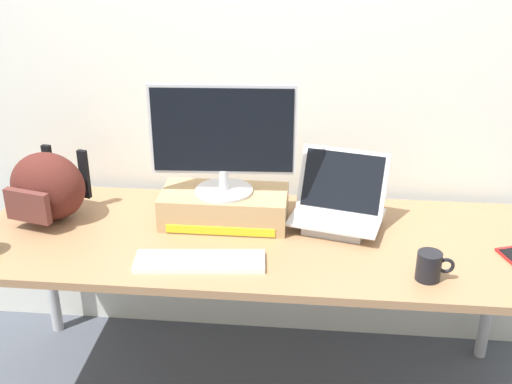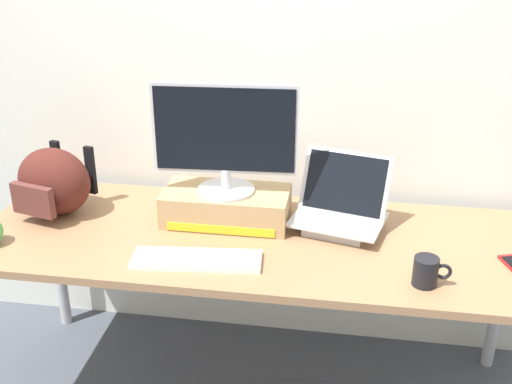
{
  "view_description": "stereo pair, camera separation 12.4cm",
  "coord_description": "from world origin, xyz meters",
  "views": [
    {
      "loc": [
        0.21,
        -2.07,
        1.85
      ],
      "look_at": [
        0.0,
        0.0,
        0.9
      ],
      "focal_mm": 45.06,
      "sensor_mm": 36.0,
      "label": 1
    },
    {
      "loc": [
        0.33,
        -2.06,
        1.85
      ],
      "look_at": [
        0.0,
        0.0,
        0.9
      ],
      "focal_mm": 45.06,
      "sensor_mm": 36.0,
      "label": 2
    }
  ],
  "objects": [
    {
      "name": "back_wall",
      "position": [
        0.0,
        0.48,
        1.3
      ],
      "size": [
        7.0,
        0.1,
        2.6
      ],
      "primitive_type": "cube",
      "color": "silver",
      "rests_on": "ground"
    },
    {
      "name": "toner_box_yellow",
      "position": [
        -0.13,
        0.11,
        0.78
      ],
      "size": [
        0.48,
        0.24,
        0.13
      ],
      "color": "tan",
      "rests_on": "desk"
    },
    {
      "name": "messenger_backpack",
      "position": [
        -0.81,
        0.07,
        0.85
      ],
      "size": [
        0.35,
        0.31,
        0.27
      ],
      "rotation": [
        0.0,
        0.0,
        -0.25
      ],
      "color": "#4C1E19",
      "rests_on": "desk"
    },
    {
      "name": "desk",
      "position": [
        0.0,
        0.0,
        0.66
      ],
      "size": [
        2.06,
        0.75,
        0.72
      ],
      "color": "#99704C",
      "rests_on": "ground"
    },
    {
      "name": "open_laptop",
      "position": [
        0.3,
        0.11,
        0.77
      ],
      "size": [
        0.38,
        0.32,
        0.28
      ],
      "rotation": [
        0.0,
        0.0,
        -0.24
      ],
      "color": "#ADADB2",
      "rests_on": "desk"
    },
    {
      "name": "external_keyboard",
      "position": [
        -0.17,
        -0.21,
        0.73
      ],
      "size": [
        0.45,
        0.17,
        0.02
      ],
      "rotation": [
        0.0,
        0.0,
        0.1
      ],
      "color": "white",
      "rests_on": "desk"
    },
    {
      "name": "desktop_monitor",
      "position": [
        -0.13,
        0.11,
        1.06
      ],
      "size": [
        0.54,
        0.22,
        0.42
      ],
      "rotation": [
        0.0,
        0.0,
        0.06
      ],
      "color": "silver",
      "rests_on": "toner_box_yellow"
    },
    {
      "name": "coffee_mug",
      "position": [
        0.59,
        -0.23,
        0.77
      ],
      "size": [
        0.12,
        0.08,
        0.1
      ],
      "color": "black",
      "rests_on": "desk"
    }
  ]
}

